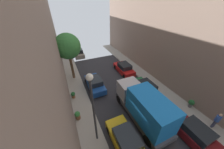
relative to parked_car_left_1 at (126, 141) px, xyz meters
The scene contains 17 objects.
ground 3.01m from the parked_car_left_1, 22.50° to the left, with size 32.00×32.00×0.00m, color #2D2D33.
sidewalk_left 2.64m from the parked_car_left_1, 154.07° to the left, with size 2.00×44.00×0.15m, color #A8A399.
sidewalk_right 7.81m from the parked_car_left_1, ahead, with size 2.00×44.00×0.15m, color #A8A399.
parked_car_left_1 is the anchor object (origin of this frame).
parked_car_left_2 8.05m from the parked_car_left_1, 90.00° to the left, with size 1.78×4.20×1.57m.
parked_car_left_3 19.35m from the parked_car_left_1, 90.00° to the left, with size 1.78×4.20×1.57m.
parked_car_right_2 5.68m from the parked_car_left_1, 18.13° to the right, with size 1.78×4.20×1.57m.
parked_car_right_3 7.04m from the parked_car_left_1, 39.91° to the left, with size 1.78×4.20×1.57m.
parked_car_right_4 11.30m from the parked_car_left_1, 61.47° to the left, with size 1.78×4.20×1.57m.
delivery_truck 3.31m from the parked_car_left_1, 30.45° to the left, with size 2.26×6.60×3.38m.
pedestrian 8.25m from the parked_car_left_1, 13.21° to the right, with size 0.40×0.36×1.72m.
street_tree_0 12.42m from the parked_car_left_1, 100.82° to the left, with size 3.30×3.30×6.44m.
potted_plant_0 20.87m from the parked_car_left_1, 98.35° to the left, with size 0.74×0.74×1.07m.
potted_plant_1 7.77m from the parked_car_left_1, 112.13° to the left, with size 0.49×0.49×0.79m.
potted_plant_2 5.02m from the parked_car_left_1, 126.52° to the left, with size 0.52×0.52×0.91m.
potted_plant_4 8.34m from the parked_car_left_1, ahead, with size 0.57×0.57×0.92m.
lamp_post 4.28m from the parked_car_left_1, 142.81° to the left, with size 0.44×0.44×6.39m.
Camera 1 is at (-5.65, -5.03, 9.94)m, focal length 18.66 mm.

